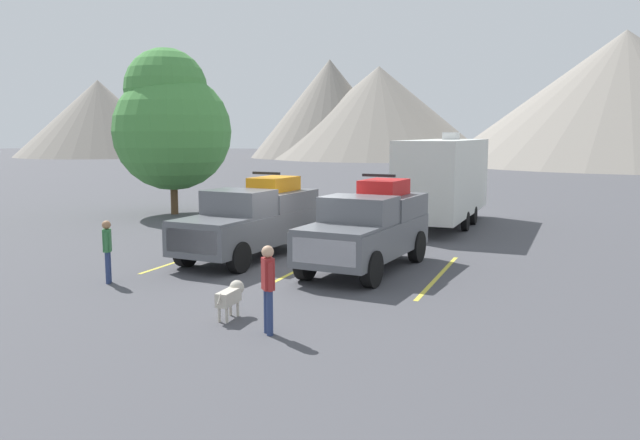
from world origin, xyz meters
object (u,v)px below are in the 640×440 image
(pickup_truck_a, at_px, (253,219))
(dog, at_px, (231,295))
(camper_trailer_a, at_px, (444,177))
(pickup_truck_b, at_px, (368,227))
(person_a, at_px, (107,247))
(person_b, at_px, (268,283))

(pickup_truck_a, height_order, dog, pickup_truck_a)
(dog, bearing_deg, camper_trailer_a, 83.56)
(pickup_truck_b, bearing_deg, person_a, -144.16)
(pickup_truck_b, xyz_separation_m, person_b, (-0.03, -6.35, -0.21))
(pickup_truck_b, relative_size, dog, 5.28)
(pickup_truck_b, relative_size, person_a, 3.33)
(pickup_truck_a, xyz_separation_m, dog, (2.61, -6.02, -0.70))
(pickup_truck_b, height_order, person_b, pickup_truck_b)
(person_a, distance_m, person_b, 6.07)
(pickup_truck_a, xyz_separation_m, person_a, (-1.83, -4.48, -0.25))
(pickup_truck_b, bearing_deg, dog, -102.32)
(pickup_truck_b, distance_m, person_a, 6.99)
(camper_trailer_a, xyz_separation_m, dog, (-1.66, -14.67, -1.53))
(person_b, bearing_deg, pickup_truck_a, 119.49)
(pickup_truck_a, relative_size, person_a, 3.57)
(person_a, relative_size, dog, 1.59)
(person_b, xyz_separation_m, dog, (-1.20, 0.72, -0.50))
(pickup_truck_a, xyz_separation_m, pickup_truck_b, (3.84, -0.39, 0.02))
(camper_trailer_a, bearing_deg, person_b, -91.69)
(pickup_truck_a, relative_size, person_b, 3.35)
(person_a, height_order, dog, person_a)
(pickup_truck_a, height_order, camper_trailer_a, camper_trailer_a)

